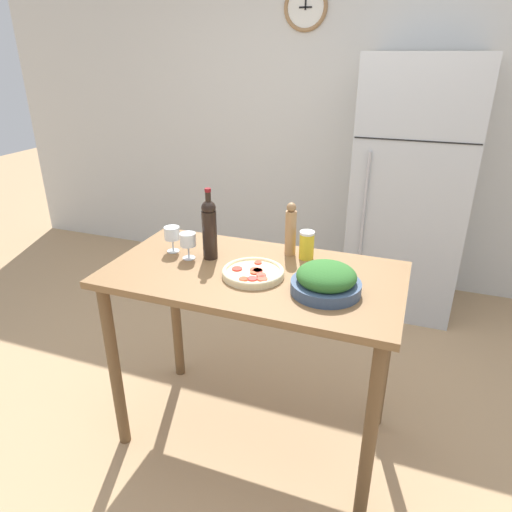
# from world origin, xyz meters

# --- Properties ---
(ground_plane) EXTENTS (14.00, 14.00, 0.00)m
(ground_plane) POSITION_xyz_m (0.00, 0.00, 0.00)
(ground_plane) COLOR tan
(wall_back) EXTENTS (6.40, 0.09, 2.60)m
(wall_back) POSITION_xyz_m (-0.00, 2.07, 1.30)
(wall_back) COLOR silver
(wall_back) RESTS_ON ground_plane
(refrigerator) EXTENTS (0.77, 0.69, 1.82)m
(refrigerator) POSITION_xyz_m (0.57, 1.68, 0.91)
(refrigerator) COLOR #B7BCC1
(refrigerator) RESTS_ON ground_plane
(prep_counter) EXTENTS (1.30, 0.70, 0.93)m
(prep_counter) POSITION_xyz_m (0.00, 0.00, 0.78)
(prep_counter) COLOR brown
(prep_counter) RESTS_ON ground_plane
(wine_bottle) EXTENTS (0.07, 0.07, 0.34)m
(wine_bottle) POSITION_xyz_m (-0.24, 0.07, 1.08)
(wine_bottle) COLOR black
(wine_bottle) RESTS_ON prep_counter
(wine_glass_near) EXTENTS (0.07, 0.07, 0.13)m
(wine_glass_near) POSITION_xyz_m (-0.33, 0.03, 1.01)
(wine_glass_near) COLOR silver
(wine_glass_near) RESTS_ON prep_counter
(wine_glass_far) EXTENTS (0.07, 0.07, 0.13)m
(wine_glass_far) POSITION_xyz_m (-0.44, 0.07, 1.02)
(wine_glass_far) COLOR silver
(wine_glass_far) RESTS_ON prep_counter
(pepper_mill) EXTENTS (0.05, 0.05, 0.26)m
(pepper_mill) POSITION_xyz_m (0.10, 0.24, 1.05)
(pepper_mill) COLOR #AD7F51
(pepper_mill) RESTS_ON prep_counter
(salad_bowl) EXTENTS (0.28, 0.28, 0.12)m
(salad_bowl) POSITION_xyz_m (0.34, -0.08, 0.98)
(salad_bowl) COLOR #384C6B
(salad_bowl) RESTS_ON prep_counter
(homemade_pizza) EXTENTS (0.27, 0.27, 0.03)m
(homemade_pizza) POSITION_xyz_m (0.02, -0.04, 0.94)
(homemade_pizza) COLOR beige
(homemade_pizza) RESTS_ON prep_counter
(salt_canister) EXTENTS (0.07, 0.07, 0.13)m
(salt_canister) POSITION_xyz_m (0.18, 0.22, 0.99)
(salt_canister) COLOR yellow
(salt_canister) RESTS_ON prep_counter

